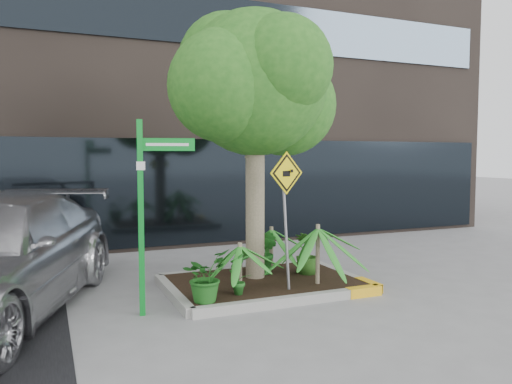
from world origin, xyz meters
name	(u,v)px	position (x,y,z in m)	size (l,w,h in m)	color
ground	(260,294)	(0.00, 0.00, 0.00)	(80.00, 80.00, 0.00)	gray
planter	(266,282)	(0.23, 0.27, 0.10)	(3.35, 2.36, 0.15)	#9E9E99
tree	(255,84)	(0.13, 0.54, 3.53)	(3.22, 2.86, 4.83)	tan
palm_front	(318,228)	(0.92, -0.29, 1.09)	(1.13, 1.13, 1.25)	tan
palm_left	(240,246)	(-0.43, -0.20, 0.87)	(0.86, 0.86, 0.96)	tan
palm_back	(271,229)	(0.63, 0.93, 0.91)	(0.92, 0.92, 1.02)	tan
shrub_a	(205,276)	(-1.12, -0.55, 0.53)	(0.68, 0.68, 0.76)	#1B5819
shrub_b	(307,253)	(1.10, 0.38, 0.53)	(0.43, 0.43, 0.76)	#2A5C1B
shrub_c	(239,273)	(-0.52, -0.40, 0.48)	(0.35, 0.35, 0.66)	#216920
shrub_d	(266,252)	(0.38, 0.64, 0.56)	(0.45, 0.45, 0.81)	#195719
street_sign_post	(145,195)	(-1.94, -0.33, 1.73)	(0.82, 0.92, 2.80)	#0C8C27
cattle_sign	(286,197)	(0.29, -0.38, 1.64)	(0.66, 0.23, 2.20)	slate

